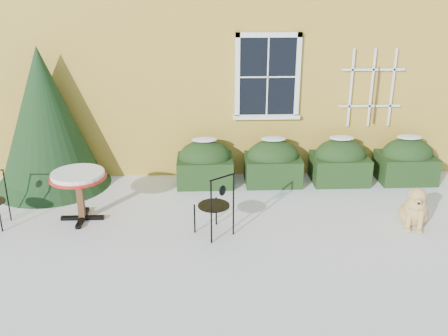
{
  "coord_description": "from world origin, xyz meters",
  "views": [
    {
      "loc": [
        -0.3,
        -6.36,
        3.71
      ],
      "look_at": [
        0.0,
        1.0,
        0.9
      ],
      "focal_mm": 40.0,
      "sensor_mm": 36.0,
      "label": 1
    }
  ],
  "objects_px": {
    "patio_chair_near": "(216,204)",
    "dog": "(415,209)",
    "bistro_table": "(78,180)",
    "evergreen_shrub": "(47,132)"
  },
  "relations": [
    {
      "from": "evergreen_shrub",
      "to": "patio_chair_near",
      "type": "height_order",
      "value": "evergreen_shrub"
    },
    {
      "from": "patio_chair_near",
      "to": "evergreen_shrub",
      "type": "bearing_deg",
      "value": -71.3
    },
    {
      "from": "dog",
      "to": "bistro_table",
      "type": "bearing_deg",
      "value": -166.18
    },
    {
      "from": "evergreen_shrub",
      "to": "bistro_table",
      "type": "bearing_deg",
      "value": -59.78
    },
    {
      "from": "patio_chair_near",
      "to": "dog",
      "type": "xyz_separation_m",
      "value": [
        3.15,
        0.14,
        -0.21
      ]
    },
    {
      "from": "evergreen_shrub",
      "to": "dog",
      "type": "distance_m",
      "value": 6.56
    },
    {
      "from": "patio_chair_near",
      "to": "dog",
      "type": "height_order",
      "value": "patio_chair_near"
    },
    {
      "from": "bistro_table",
      "to": "patio_chair_near",
      "type": "bearing_deg",
      "value": -15.41
    },
    {
      "from": "evergreen_shrub",
      "to": "bistro_table",
      "type": "distance_m",
      "value": 1.79
    },
    {
      "from": "patio_chair_near",
      "to": "dog",
      "type": "relative_size",
      "value": 1.29
    }
  ]
}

